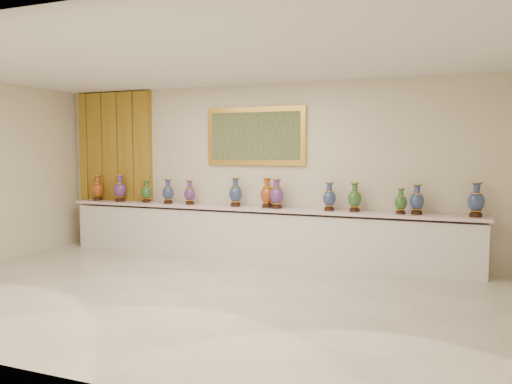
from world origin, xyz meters
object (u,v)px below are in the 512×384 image
(vase_1, at_px, (120,189))
(vase_2, at_px, (146,192))
(counter, at_px, (257,234))
(vase_0, at_px, (98,189))

(vase_1, distance_m, vase_2, 0.55)
(counter, height_order, vase_1, vase_1)
(vase_1, xyz_separation_m, vase_2, (0.55, 0.06, -0.04))
(counter, relative_size, vase_1, 14.25)
(vase_2, bearing_deg, counter, -0.42)
(counter, xyz_separation_m, vase_1, (-2.78, -0.05, 0.69))
(vase_0, distance_m, vase_1, 0.53)
(vase_0, xyz_separation_m, vase_1, (0.53, -0.01, 0.01))
(vase_0, bearing_deg, vase_2, 2.61)
(counter, xyz_separation_m, vase_2, (-2.23, 0.02, 0.65))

